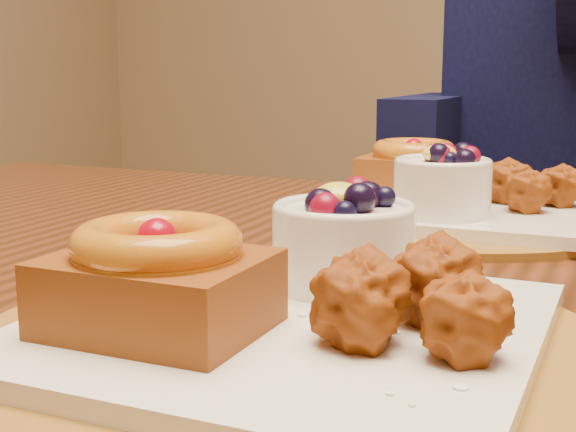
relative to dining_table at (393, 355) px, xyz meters
The scene contains 3 objects.
dining_table is the anchor object (origin of this frame).
place_setting_near 0.24m from the dining_table, 90.86° to the right, with size 0.38×0.38×0.09m.
place_setting_far 0.24m from the dining_table, 90.86° to the left, with size 0.38×0.38×0.09m.
Camera 1 is at (0.09, -0.67, 0.92)m, focal length 50.00 mm.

